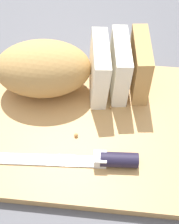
{
  "coord_description": "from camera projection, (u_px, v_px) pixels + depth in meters",
  "views": [
    {
      "loc": [
        0.03,
        -0.31,
        0.48
      ],
      "look_at": [
        0.0,
        0.0,
        0.05
      ],
      "focal_mm": 51.38,
      "sensor_mm": 36.0,
      "label": 1
    }
  ],
  "objects": [
    {
      "name": "crumb_near_loaf",
      "position": [
        110.0,
        107.0,
        0.57
      ],
      "size": [
        0.01,
        0.01,
        0.01
      ],
      "primitive_type": "sphere",
      "color": "#A8753D",
      "rests_on": "cutting_board"
    },
    {
      "name": "ground_plane",
      "position": [
        90.0,
        128.0,
        0.57
      ],
      "size": [
        3.0,
        3.0,
        0.0
      ],
      "primitive_type": "plane",
      "color": "#4C4C51"
    },
    {
      "name": "crumb_near_knife",
      "position": [
        76.0,
        135.0,
        0.54
      ],
      "size": [
        0.01,
        0.01,
        0.01
      ],
      "primitive_type": "sphere",
      "color": "#A8753D",
      "rests_on": "cutting_board"
    },
    {
      "name": "bread_knife",
      "position": [
        96.0,
        160.0,
        0.5
      ],
      "size": [
        0.28,
        0.04,
        0.02
      ],
      "rotation": [
        0.0,
        0.0,
        3.2
      ],
      "color": "silver",
      "rests_on": "cutting_board"
    },
    {
      "name": "cutting_board",
      "position": [
        90.0,
        125.0,
        0.56
      ],
      "size": [
        0.4,
        0.3,
        0.02
      ],
      "primitive_type": "cube",
      "rotation": [
        0.0,
        0.0,
        0.0
      ],
      "color": "tan",
      "rests_on": "ground_plane"
    },
    {
      "name": "bread_loaf",
      "position": [
        67.0,
        68.0,
        0.56
      ],
      "size": [
        0.28,
        0.14,
        0.1
      ],
      "rotation": [
        0.0,
        0.0,
        0.13
      ],
      "color": "tan",
      "rests_on": "cutting_board"
    }
  ]
}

